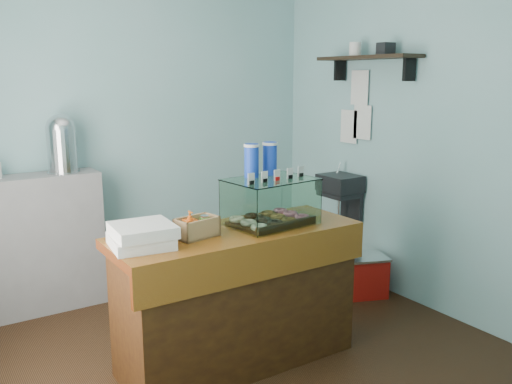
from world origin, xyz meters
TOP-DOWN VIEW (x-y plane):
  - ground at (0.00, 0.00)m, footprint 3.50×3.50m
  - room_shell at (0.03, 0.01)m, footprint 3.54×3.04m
  - counter at (0.00, -0.25)m, footprint 1.60×0.60m
  - back_shelf at (-0.90, 1.32)m, footprint 1.00×0.32m
  - display_case at (0.27, -0.21)m, footprint 0.59×0.45m
  - condiment_crate at (-0.28, -0.25)m, footprint 0.27×0.19m
  - pastry_boxes at (-0.62, -0.25)m, footprint 0.37×0.37m
  - coffee_urn at (-0.66, 1.31)m, footprint 0.25×0.25m
  - red_cooler at (1.47, 0.12)m, footprint 0.48×0.43m

SIDE VIEW (x-z plane):
  - ground at x=0.00m, z-range 0.00..0.00m
  - red_cooler at x=1.47m, z-range 0.00..0.35m
  - counter at x=0.00m, z-range 0.01..0.91m
  - back_shelf at x=-0.90m, z-range 0.00..1.10m
  - condiment_crate at x=-0.28m, z-range 0.88..1.04m
  - pastry_boxes at x=-0.62m, z-range 0.90..1.03m
  - display_case at x=0.27m, z-range 0.81..1.33m
  - coffee_urn at x=-0.66m, z-range 1.11..1.57m
  - room_shell at x=0.03m, z-range 0.30..3.12m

